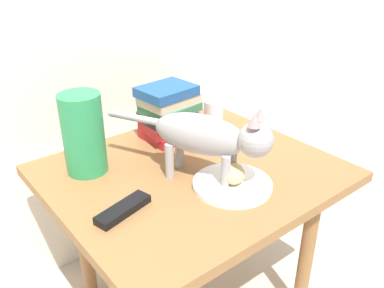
{
  "coord_description": "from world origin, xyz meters",
  "views": [
    {
      "loc": [
        -0.64,
        -0.79,
        1.11
      ],
      "look_at": [
        0.0,
        0.0,
        0.6
      ],
      "focal_mm": 38.25,
      "sensor_mm": 36.0,
      "label": 1
    }
  ],
  "objects_px": {
    "tv_remote": "(123,209)",
    "side_table": "(192,188)",
    "bread_roll": "(234,173)",
    "cat": "(210,136)",
    "green_vase": "(83,134)",
    "candle_jar": "(213,113)",
    "plate": "(232,184)",
    "book_stack": "(169,113)"
  },
  "relations": [
    {
      "from": "tv_remote",
      "to": "side_table",
      "type": "bearing_deg",
      "value": -0.79
    },
    {
      "from": "bread_roll",
      "to": "cat",
      "type": "relative_size",
      "value": 0.18
    },
    {
      "from": "side_table",
      "to": "cat",
      "type": "relative_size",
      "value": 1.77
    },
    {
      "from": "green_vase",
      "to": "candle_jar",
      "type": "height_order",
      "value": "green_vase"
    },
    {
      "from": "plate",
      "to": "tv_remote",
      "type": "xyz_separation_m",
      "value": [
        -0.29,
        0.08,
        0.0
      ]
    },
    {
      "from": "plate",
      "to": "book_stack",
      "type": "xyz_separation_m",
      "value": [
        0.05,
        0.35,
        0.08
      ]
    },
    {
      "from": "book_stack",
      "to": "candle_jar",
      "type": "relative_size",
      "value": 2.27
    },
    {
      "from": "green_vase",
      "to": "tv_remote",
      "type": "relative_size",
      "value": 1.53
    },
    {
      "from": "side_table",
      "to": "tv_remote",
      "type": "relative_size",
      "value": 5.2
    },
    {
      "from": "book_stack",
      "to": "green_vase",
      "type": "relative_size",
      "value": 0.84
    },
    {
      "from": "side_table",
      "to": "candle_jar",
      "type": "bearing_deg",
      "value": 38.29
    },
    {
      "from": "side_table",
      "to": "cat",
      "type": "bearing_deg",
      "value": -91.2
    },
    {
      "from": "side_table",
      "to": "book_stack",
      "type": "distance_m",
      "value": 0.27
    },
    {
      "from": "candle_jar",
      "to": "cat",
      "type": "bearing_deg",
      "value": -133.02
    },
    {
      "from": "side_table",
      "to": "book_stack",
      "type": "height_order",
      "value": "book_stack"
    },
    {
      "from": "side_table",
      "to": "green_vase",
      "type": "relative_size",
      "value": 3.41
    },
    {
      "from": "cat",
      "to": "book_stack",
      "type": "xyz_separation_m",
      "value": [
        0.07,
        0.28,
        -0.04
      ]
    },
    {
      "from": "plate",
      "to": "book_stack",
      "type": "bearing_deg",
      "value": 82.27
    },
    {
      "from": "book_stack",
      "to": "plate",
      "type": "bearing_deg",
      "value": -97.73
    },
    {
      "from": "side_table",
      "to": "tv_remote",
      "type": "height_order",
      "value": "tv_remote"
    },
    {
      "from": "side_table",
      "to": "plate",
      "type": "bearing_deg",
      "value": -80.01
    },
    {
      "from": "candle_jar",
      "to": "tv_remote",
      "type": "height_order",
      "value": "candle_jar"
    },
    {
      "from": "plate",
      "to": "cat",
      "type": "distance_m",
      "value": 0.14
    },
    {
      "from": "side_table",
      "to": "book_stack",
      "type": "xyz_separation_m",
      "value": [
        0.07,
        0.21,
        0.15
      ]
    },
    {
      "from": "candle_jar",
      "to": "green_vase",
      "type": "bearing_deg",
      "value": -176.75
    },
    {
      "from": "tv_remote",
      "to": "bread_roll",
      "type": "bearing_deg",
      "value": -29.05
    },
    {
      "from": "book_stack",
      "to": "tv_remote",
      "type": "height_order",
      "value": "book_stack"
    },
    {
      "from": "bread_roll",
      "to": "green_vase",
      "type": "bearing_deg",
      "value": 129.71
    },
    {
      "from": "green_vase",
      "to": "plate",
      "type": "bearing_deg",
      "value": -50.87
    },
    {
      "from": "candle_jar",
      "to": "tv_remote",
      "type": "relative_size",
      "value": 0.57
    },
    {
      "from": "cat",
      "to": "tv_remote",
      "type": "bearing_deg",
      "value": 176.73
    },
    {
      "from": "bread_roll",
      "to": "tv_remote",
      "type": "xyz_separation_m",
      "value": [
        -0.29,
        0.08,
        -0.03
      ]
    },
    {
      "from": "candle_jar",
      "to": "tv_remote",
      "type": "xyz_separation_m",
      "value": [
        -0.52,
        -0.27,
        -0.03
      ]
    },
    {
      "from": "cat",
      "to": "tv_remote",
      "type": "relative_size",
      "value": 2.94
    },
    {
      "from": "side_table",
      "to": "green_vase",
      "type": "bearing_deg",
      "value": 142.69
    },
    {
      "from": "plate",
      "to": "candle_jar",
      "type": "bearing_deg",
      "value": 55.59
    },
    {
      "from": "bread_roll",
      "to": "green_vase",
      "type": "relative_size",
      "value": 0.35
    },
    {
      "from": "bread_roll",
      "to": "cat",
      "type": "height_order",
      "value": "cat"
    },
    {
      "from": "plate",
      "to": "bread_roll",
      "type": "distance_m",
      "value": 0.03
    },
    {
      "from": "plate",
      "to": "tv_remote",
      "type": "height_order",
      "value": "tv_remote"
    },
    {
      "from": "tv_remote",
      "to": "cat",
      "type": "bearing_deg",
      "value": -17.3
    },
    {
      "from": "book_stack",
      "to": "tv_remote",
      "type": "relative_size",
      "value": 1.29
    }
  ]
}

